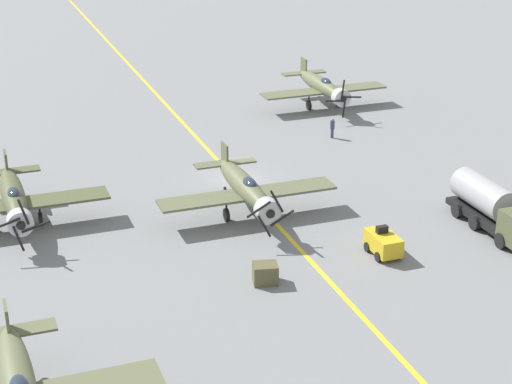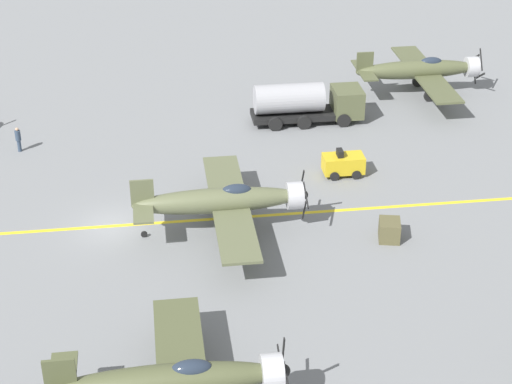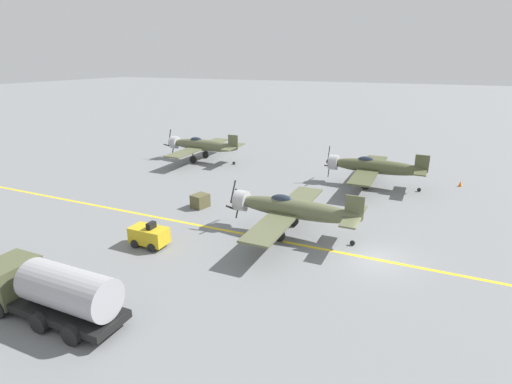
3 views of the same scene
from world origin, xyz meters
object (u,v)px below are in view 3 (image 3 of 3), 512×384
object	(u,v)px
fuel_tanker	(50,290)
traffic_cone	(460,184)
airplane_mid_center	(291,209)
airplane_far_right	(201,145)
supply_crate_by_tanker	(200,201)
tow_tractor	(149,235)
airplane_mid_right	(373,167)

from	to	relation	value
fuel_tanker	traffic_cone	distance (m)	37.73
airplane_mid_center	fuel_tanker	distance (m)	16.17
airplane_far_right	supply_crate_by_tanker	distance (m)	16.82
traffic_cone	supply_crate_by_tanker	bearing A→B (deg)	127.47
tow_tractor	supply_crate_by_tanker	xyz separation A→B (m)	(7.95, 0.86, -0.21)
fuel_tanker	traffic_cone	xyz separation A→B (m)	(32.40, -19.29, -1.24)
airplane_mid_right	traffic_cone	world-z (taller)	airplane_mid_right
supply_crate_by_tanker	airplane_far_right	bearing A→B (deg)	31.23
tow_tractor	traffic_cone	size ratio (longest dim) A/B	4.73
airplane_mid_center	airplane_mid_right	xyz separation A→B (m)	(14.60, -3.52, 0.00)
fuel_tanker	airplane_far_right	bearing A→B (deg)	18.54
airplane_mid_right	airplane_far_right	size ratio (longest dim) A/B	1.00
tow_tractor	traffic_cone	xyz separation A→B (m)	(23.97, -20.05, -0.52)
tow_tractor	traffic_cone	distance (m)	31.25
airplane_mid_center	traffic_cone	distance (m)	21.66
fuel_tanker	tow_tractor	xyz separation A→B (m)	(8.43, 0.75, -0.72)
airplane_mid_center	tow_tractor	distance (m)	10.21
fuel_tanker	traffic_cone	size ratio (longest dim) A/B	14.55
airplane_far_right	supply_crate_by_tanker	size ratio (longest dim) A/B	8.63
fuel_tanker	traffic_cone	world-z (taller)	fuel_tanker
airplane_mid_center	fuel_tanker	xyz separation A→B (m)	(-14.31, 7.50, -0.50)
traffic_cone	tow_tractor	bearing A→B (deg)	140.09
airplane_far_right	tow_tractor	size ratio (longest dim) A/B	4.62
airplane_mid_center	supply_crate_by_tanker	distance (m)	9.45
airplane_far_right	supply_crate_by_tanker	world-z (taller)	airplane_far_right
airplane_mid_right	traffic_cone	size ratio (longest dim) A/B	21.82
airplane_mid_right	supply_crate_by_tanker	size ratio (longest dim) A/B	8.63
fuel_tanker	traffic_cone	bearing A→B (deg)	-30.78
airplane_far_right	fuel_tanker	distance (m)	32.39
airplane_far_right	traffic_cone	size ratio (longest dim) A/B	21.82
supply_crate_by_tanker	traffic_cone	xyz separation A→B (m)	(16.02, -20.90, -0.30)
airplane_mid_right	supply_crate_by_tanker	bearing A→B (deg)	146.64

